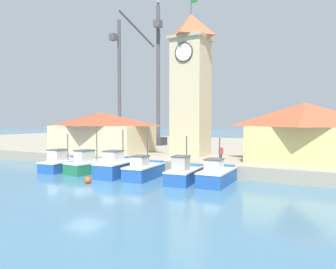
{
  "coord_description": "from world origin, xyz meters",
  "views": [
    {
      "loc": [
        15.87,
        -17.38,
        4.97
      ],
      "look_at": [
        0.76,
        10.94,
        3.5
      ],
      "focal_mm": 35.0,
      "sensor_mm": 36.0,
      "label": 1
    }
  ],
  "objects": [
    {
      "name": "fishing_boat_mid_right",
      "position": [
        7.46,
        6.37,
        0.71
      ],
      "size": [
        2.17,
        4.68,
        3.54
      ],
      "color": "#2356A8",
      "rests_on": "ground"
    },
    {
      "name": "port_crane_near",
      "position": [
        -16.05,
        26.14,
        9.26
      ],
      "size": [
        2.75,
        10.17,
        21.5
      ],
      "color": "#353539",
      "rests_on": "quay_wharf"
    },
    {
      "name": "fishing_boat_center",
      "position": [
        4.95,
        5.74,
        0.73
      ],
      "size": [
        2.25,
        4.5,
        3.65
      ],
      "color": "#2356A8",
      "rests_on": "ground"
    },
    {
      "name": "port_crane_far",
      "position": [
        -8.67,
        25.5,
        9.55
      ],
      "size": [
        5.14,
        8.91,
        21.47
      ],
      "color": "#353539",
      "rests_on": "quay_wharf"
    },
    {
      "name": "quay_wharf",
      "position": [
        0.0,
        28.94,
        0.56
      ],
      "size": [
        120.0,
        40.0,
        1.13
      ],
      "primitive_type": "cube",
      "color": "#9E937F",
      "rests_on": "ground"
    },
    {
      "name": "dock_worker_near_tower",
      "position": [
        6.67,
        9.56,
        1.97
      ],
      "size": [
        0.34,
        0.22,
        1.62
      ],
      "color": "#33333D",
      "rests_on": "quay_wharf"
    },
    {
      "name": "mooring_buoy",
      "position": [
        -1.49,
        1.93,
        0.26
      ],
      "size": [
        0.52,
        0.52,
        0.52
      ],
      "primitive_type": "sphere",
      "color": "#E54C19",
      "rests_on": "ground"
    },
    {
      "name": "fishing_boat_mid_left",
      "position": [
        1.2,
        5.83,
        0.72
      ],
      "size": [
        2.27,
        4.74,
        4.19
      ],
      "color": "#2356A8",
      "rests_on": "ground"
    },
    {
      "name": "fishing_boat_left_inner",
      "position": [
        -1.47,
        5.87,
        0.81
      ],
      "size": [
        2.42,
        5.33,
        4.05
      ],
      "color": "#2356A8",
      "rests_on": "ground"
    },
    {
      "name": "fishing_boat_left_outer",
      "position": [
        -4.86,
        6.14,
        0.73
      ],
      "size": [
        2.82,
        5.29,
        4.34
      ],
      "color": "#237A4C",
      "rests_on": "ground"
    },
    {
      "name": "fishing_boat_far_left",
      "position": [
        -8.11,
        5.79,
        0.7
      ],
      "size": [
        2.52,
        5.3,
        3.53
      ],
      "color": "#2356A8",
      "rests_on": "ground"
    },
    {
      "name": "warehouse_right",
      "position": [
        12.88,
        14.13,
        3.87
      ],
      "size": [
        9.84,
        6.22,
        5.34
      ],
      "color": "#E5D17A",
      "rests_on": "quay_wharf"
    },
    {
      "name": "ground_plane",
      "position": [
        0.0,
        0.0,
        0.0
      ],
      "size": [
        300.0,
        300.0,
        0.0
      ],
      "primitive_type": "plane",
      "color": "teal"
    },
    {
      "name": "clock_tower",
      "position": [
        1.51,
        14.7,
        8.96
      ],
      "size": [
        3.9,
        3.9,
        16.56
      ],
      "color": "beige",
      "rests_on": "quay_wharf"
    },
    {
      "name": "warehouse_left",
      "position": [
        -10.04,
        13.95,
        3.53
      ],
      "size": [
        12.28,
        6.56,
        4.71
      ],
      "color": "beige",
      "rests_on": "quay_wharf"
    }
  ]
}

